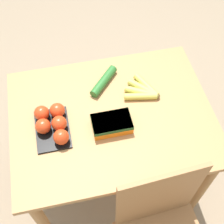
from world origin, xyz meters
TOP-DOWN VIEW (x-y plane):
  - ground_plane at (0.00, 0.00)m, footprint 12.00×12.00m
  - dining_table at (0.00, 0.00)m, footprint 1.01×0.78m
  - banana_bunch at (-0.19, -0.10)m, footprint 0.18×0.18m
  - tomato_pack at (0.29, 0.01)m, footprint 0.16×0.24m
  - carrot_bag at (0.02, 0.07)m, footprint 0.19×0.12m
  - cucumber_near at (0.00, -0.21)m, footprint 0.17×0.18m

SIDE VIEW (x-z plane):
  - ground_plane at x=0.00m, z-range 0.00..0.00m
  - dining_table at x=0.00m, z-range 0.25..1.00m
  - banana_bunch at x=-0.19m, z-range 0.75..0.79m
  - cucumber_near at x=0.00m, z-range 0.75..0.80m
  - carrot_bag at x=0.02m, z-range 0.76..0.82m
  - tomato_pack at x=0.29m, z-range 0.75..0.84m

